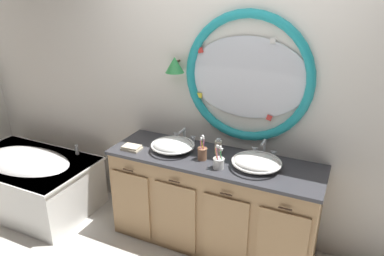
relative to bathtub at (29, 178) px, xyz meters
name	(u,v)px	position (x,y,z in m)	size (l,w,h in m)	color
back_wall_assembly	(229,99)	(2.02, 0.61, 0.99)	(6.40, 0.26, 2.60)	silver
vanity_counter	(212,201)	(2.02, 0.28, 0.11)	(1.88, 0.61, 0.88)	tan
bathtub	(29,178)	(0.00, 0.00, 0.00)	(1.43, 0.86, 0.66)	white
sink_basin_left	(173,145)	(1.63, 0.26, 0.61)	(0.40, 0.40, 0.11)	white
sink_basin_right	(256,162)	(2.40, 0.26, 0.60)	(0.41, 0.41, 0.11)	white
faucet_set_left	(184,136)	(1.63, 0.49, 0.60)	(0.23, 0.14, 0.14)	silver
faucet_set_right	(264,150)	(2.40, 0.49, 0.61)	(0.22, 0.14, 0.17)	silver
toothbrush_holder_left	(202,153)	(1.94, 0.22, 0.61)	(0.09, 0.09, 0.22)	#996647
toothbrush_holder_right	(219,162)	(2.12, 0.13, 0.60)	(0.10, 0.10, 0.21)	white
soap_dispenser	(218,147)	(2.02, 0.39, 0.61)	(0.07, 0.07, 0.15)	#EFE5C6
folded_hand_towel	(132,148)	(1.28, 0.13, 0.57)	(0.17, 0.12, 0.04)	beige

